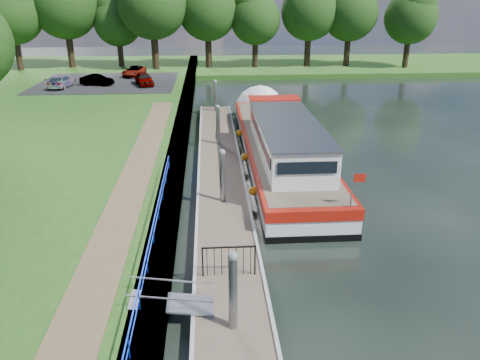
{
  "coord_description": "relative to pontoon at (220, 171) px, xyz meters",
  "views": [
    {
      "loc": [
        -0.55,
        -11.63,
        9.56
      ],
      "look_at": [
        0.81,
        8.56,
        1.4
      ],
      "focal_mm": 35.0,
      "sensor_mm": 36.0,
      "label": 1
    }
  ],
  "objects": [
    {
      "name": "car_b",
      "position": [
        -11.68,
        23.32,
        1.19
      ],
      "size": [
        3.47,
        2.01,
        1.08
      ],
      "primitive_type": "imported",
      "rotation": [
        0.0,
        0.0,
        1.29
      ],
      "color": "#999999",
      "rests_on": "carpark"
    },
    {
      "name": "bank_edge",
      "position": [
        -2.55,
        2.0,
        0.2
      ],
      "size": [
        1.1,
        90.0,
        0.78
      ],
      "primitive_type": "cube",
      "color": "#473D2D",
      "rests_on": "ground"
    },
    {
      "name": "gate_panel",
      "position": [
        -0.0,
        -10.8,
        0.97
      ],
      "size": [
        1.85,
        0.05,
        1.15
      ],
      "color": "black",
      "rests_on": "ground"
    },
    {
      "name": "horizon_trees",
      "position": [
        -1.61,
        35.68,
        7.76
      ],
      "size": [
        54.38,
        10.03,
        12.87
      ],
      "color": "#332316",
      "rests_on": "ground"
    },
    {
      "name": "ground",
      "position": [
        0.0,
        -13.0,
        -0.18
      ],
      "size": [
        160.0,
        160.0,
        0.0
      ],
      "primitive_type": "plane",
      "color": "black",
      "rests_on": "ground"
    },
    {
      "name": "gangway",
      "position": [
        -1.85,
        -12.5,
        0.44
      ],
      "size": [
        2.58,
        1.0,
        0.92
      ],
      "color": "#A5A8AD",
      "rests_on": "ground"
    },
    {
      "name": "mooring_piles",
      "position": [
        0.0,
        0.0,
        1.1
      ],
      "size": [
        0.3,
        27.3,
        3.55
      ],
      "color": "gray",
      "rests_on": "ground"
    },
    {
      "name": "far_bank",
      "position": [
        12.0,
        39.0,
        0.12
      ],
      "size": [
        60.0,
        18.0,
        0.6
      ],
      "primitive_type": "cube",
      "color": "#235017",
      "rests_on": "ground"
    },
    {
      "name": "barge",
      "position": [
        3.6,
        2.36,
        0.9
      ],
      "size": [
        4.36,
        21.15,
        4.78
      ],
      "color": "black",
      "rests_on": "ground"
    },
    {
      "name": "carpark",
      "position": [
        -11.0,
        25.0,
        0.62
      ],
      "size": [
        14.0,
        12.0,
        0.06
      ],
      "primitive_type": "cube",
      "color": "black",
      "rests_on": "riverbank"
    },
    {
      "name": "pontoon",
      "position": [
        0.0,
        0.0,
        0.0
      ],
      "size": [
        2.5,
        30.0,
        0.56
      ],
      "color": "brown",
      "rests_on": "ground"
    },
    {
      "name": "blue_fence",
      "position": [
        -2.75,
        -10.0,
        1.13
      ],
      "size": [
        0.04,
        18.04,
        0.72
      ],
      "color": "#0C2DBF",
      "rests_on": "riverbank"
    },
    {
      "name": "car_c",
      "position": [
        -14.91,
        22.47,
        1.25
      ],
      "size": [
        2.07,
        4.27,
        1.2
      ],
      "primitive_type": "imported",
      "rotation": [
        0.0,
        0.0,
        3.05
      ],
      "color": "#999999",
      "rests_on": "carpark"
    },
    {
      "name": "footpath",
      "position": [
        -4.4,
        -5.0,
        0.62
      ],
      "size": [
        1.6,
        40.0,
        0.05
      ],
      "primitive_type": "cube",
      "color": "brown",
      "rests_on": "riverbank"
    },
    {
      "name": "car_d",
      "position": [
        -8.73,
        28.66,
        1.2
      ],
      "size": [
        2.53,
        4.22,
        1.1
      ],
      "primitive_type": "imported",
      "rotation": [
        0.0,
        0.0,
        -0.19
      ],
      "color": "#999999",
      "rests_on": "carpark"
    },
    {
      "name": "car_a",
      "position": [
        -6.97,
        23.13,
        1.28
      ],
      "size": [
        2.47,
        3.93,
        1.25
      ],
      "primitive_type": "imported",
      "rotation": [
        0.0,
        0.0,
        0.29
      ],
      "color": "#999999",
      "rests_on": "carpark"
    }
  ]
}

